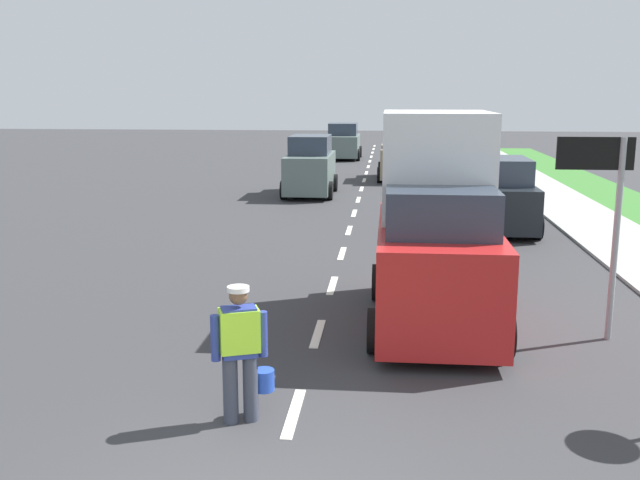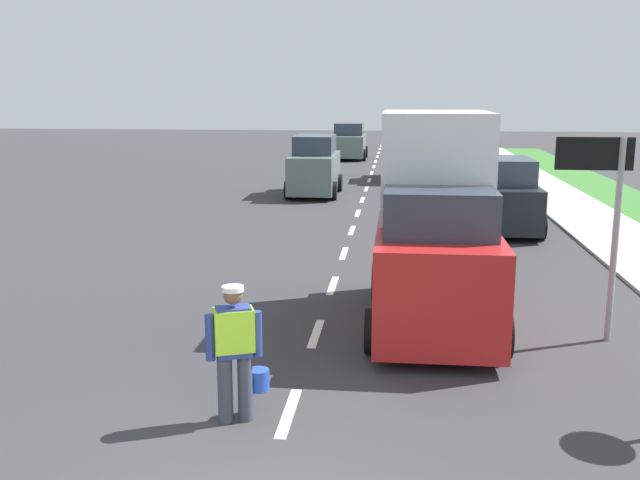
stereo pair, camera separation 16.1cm
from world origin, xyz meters
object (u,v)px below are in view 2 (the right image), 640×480
Objects in this scene: road_worker at (236,347)px; car_oncoming_third at (349,142)px; car_oncoming_second at (315,168)px; car_outgoing_far at (405,157)px; car_parked_far at (500,197)px; lane_direction_sign at (603,189)px; delivery_truck at (435,229)px.

car_oncoming_third is at bearing 91.72° from road_worker.
car_oncoming_second reaches higher than car_outgoing_far.
road_worker is 0.42× the size of car_outgoing_far.
car_parked_far is 0.99× the size of car_oncoming_third.
road_worker is at bearing -110.45° from car_parked_far.
lane_direction_sign reaches higher than car_outgoing_far.
road_worker is 0.43× the size of car_oncoming_third.
car_oncoming_third is (-6.01, 31.25, -1.44)m from lane_direction_sign.
car_parked_far is (2.25, 8.56, -0.65)m from delivery_truck.
car_outgoing_far is (3.44, 5.29, -0.04)m from car_oncoming_second.
road_worker is at bearing -145.20° from lane_direction_sign.
delivery_truck reaches higher than road_worker.
car_oncoming_second is (-1.31, 19.37, 0.12)m from road_worker.
car_parked_far is at bearing -77.73° from car_outgoing_far.
car_oncoming_second is 1.00× the size of car_parked_far.
car_parked_far is at bearing 91.47° from lane_direction_sign.
delivery_truck reaches higher than car_oncoming_third.
car_oncoming_second reaches higher than car_parked_far.
car_parked_far is at bearing 75.28° from delivery_truck.
car_oncoming_third is (-1.04, 34.70, 0.04)m from road_worker.
car_oncoming_second reaches higher than car_oncoming_third.
road_worker is at bearing -94.95° from car_outgoing_far.
car_parked_far is at bearing -75.29° from car_oncoming_third.
delivery_truck is 1.16× the size of car_outgoing_far.
lane_direction_sign is 9.36m from car_parked_far.
lane_direction_sign is 0.70× the size of delivery_truck.
lane_direction_sign is at bearing -15.22° from delivery_truck.
road_worker is 6.23m from lane_direction_sign.
car_parked_far reaches higher than road_worker.
car_oncoming_third is at bearing 100.90° from lane_direction_sign.
car_parked_far is at bearing 69.55° from road_worker.
car_oncoming_second is (-3.79, 15.23, -0.56)m from delivery_truck.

